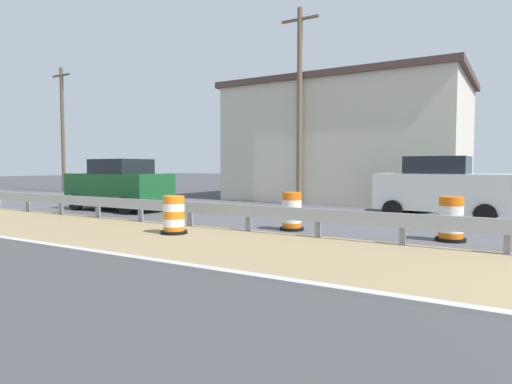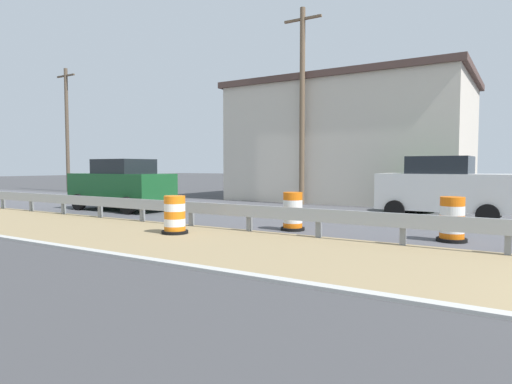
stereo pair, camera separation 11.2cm
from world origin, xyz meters
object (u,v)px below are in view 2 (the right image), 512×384
Objects in this scene: traffic_barrel_nearest at (452,221)px; traffic_barrel_mid at (175,217)px; car_mid_far_lane at (444,188)px; utility_pole_mid at (67,128)px; car_lead_far_lane at (122,185)px; utility_pole_near at (302,104)px; traffic_barrel_close at (293,213)px.

traffic_barrel_nearest is 6.71m from traffic_barrel_mid.
car_mid_far_lane is at bearing 10.71° from traffic_barrel_nearest.
traffic_barrel_nearest is 1.06× the size of traffic_barrel_mid.
car_mid_far_lane reaches higher than traffic_barrel_mid.
traffic_barrel_mid is 0.12× the size of utility_pole_mid.
car_lead_far_lane is at bearing 85.27° from traffic_barrel_nearest.
traffic_barrel_mid is 0.11× the size of utility_pole_near.
utility_pole_near is (9.60, 1.01, 4.12)m from traffic_barrel_mid.
car_mid_far_lane is 0.48× the size of utility_pole_mid.
car_mid_far_lane is at bearing -98.71° from utility_pole_mid.
car_mid_far_lane is 25.43m from utility_pole_mid.
car_mid_far_lane is at bearing -161.67° from car_lead_far_lane.
utility_pole_near reaches higher than car_mid_far_lane.
traffic_barrel_nearest is 0.24× the size of car_lead_far_lane.
traffic_barrel_nearest is at bearing -107.72° from utility_pole_mid.
traffic_barrel_mid is at bearing -118.68° from utility_pole_mid.
car_lead_far_lane is at bearing -117.96° from utility_pole_mid.
car_mid_far_lane is (3.41, -11.31, 0.02)m from car_lead_far_lane.
utility_pole_mid is (3.82, 24.92, 3.36)m from car_mid_far_lane.
utility_pole_mid is at bearing 172.68° from car_mid_far_lane.
car_lead_far_lane reaches higher than traffic_barrel_nearest.
utility_pole_near is at bearing -126.80° from car_lead_far_lane.
car_lead_far_lane is (1.01, 12.15, 0.54)m from traffic_barrel_nearest.
traffic_barrel_nearest is 0.12× the size of utility_pole_mid.
traffic_barrel_close is 3.14m from traffic_barrel_mid.
traffic_barrel_mid is 10.50m from utility_pole_near.
car_lead_far_lane is (1.34, 8.22, 0.54)m from traffic_barrel_close.
car_lead_far_lane is 11.81m from car_mid_far_lane.
traffic_barrel_close is 0.25× the size of car_mid_far_lane.
traffic_barrel_nearest is at bearing -68.71° from traffic_barrel_mid.
car_mid_far_lane is (6.85, -5.42, 0.59)m from traffic_barrel_mid.
traffic_barrel_mid is at bearing 132.11° from traffic_barrel_close.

